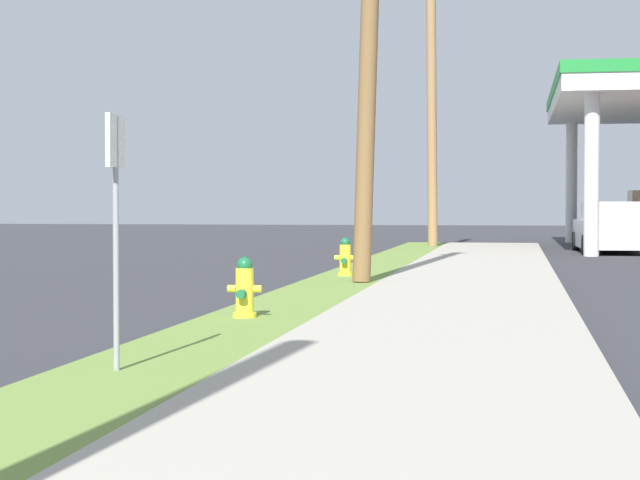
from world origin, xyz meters
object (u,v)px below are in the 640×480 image
fire_hydrant_second (245,291)px  utility_pole_background (432,95)px  car_silver_by_near_pump (610,230)px  fire_hydrant_third (345,259)px  street_sign_post (116,188)px

fire_hydrant_second → utility_pole_background: bearing=88.7°
car_silver_by_near_pump → fire_hydrant_third: bearing=-113.2°
fire_hydrant_third → utility_pole_background: (0.51, 15.65, 4.62)m
fire_hydrant_second → utility_pole_background: utility_pole_background is taller
fire_hydrant_second → street_sign_post: street_sign_post is taller
car_silver_by_near_pump → utility_pole_background: bearing=165.2°
street_sign_post → car_silver_by_near_pump: 27.45m
fire_hydrant_second → car_silver_by_near_pump: size_ratio=0.16×
utility_pole_background → fire_hydrant_third: bearing=-91.9°
fire_hydrant_second → utility_pole_background: size_ratio=0.08×
fire_hydrant_third → utility_pole_background: size_ratio=0.08×
utility_pole_background → street_sign_post: 28.43m
fire_hydrant_third → car_silver_by_near_pump: size_ratio=0.16×
fire_hydrant_third → car_silver_by_near_pump: bearing=66.8°
utility_pole_background → car_silver_by_near_pump: utility_pole_background is taller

